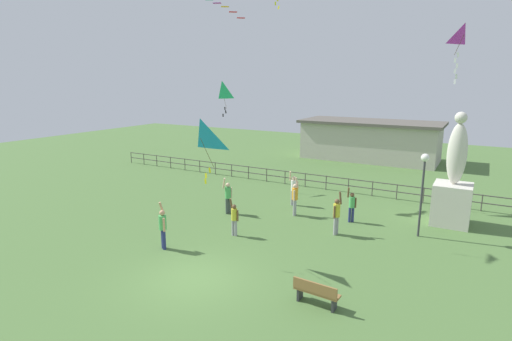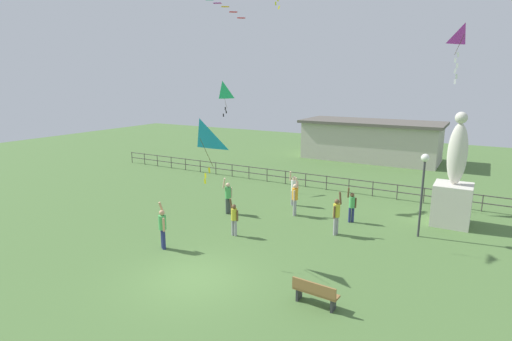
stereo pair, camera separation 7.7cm
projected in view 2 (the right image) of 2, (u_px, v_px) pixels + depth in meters
name	position (u px, v px, depth m)	size (l,w,h in m)	color
ground_plane	(193.00, 278.00, 14.64)	(80.00, 80.00, 0.00)	#4C7038
statue_monument	(453.00, 191.00, 19.79)	(1.75, 1.75, 5.60)	beige
lamppost	(424.00, 176.00, 17.95)	(0.36, 0.36, 3.88)	#38383D
park_bench	(315.00, 292.00, 12.77)	(1.52, 0.50, 0.85)	olive
person_0	(336.00, 214.00, 18.58)	(0.34, 0.52, 2.03)	#99999E
person_1	(234.00, 217.00, 18.49)	(0.46, 0.29, 1.77)	#99999E
person_2	(352.00, 205.00, 20.25)	(0.48, 0.30, 1.81)	navy
person_3	(228.00, 196.00, 21.56)	(0.42, 0.51, 2.02)	#3F4C47
person_4	(294.00, 188.00, 23.00)	(0.55, 0.35, 2.02)	#99999E
person_5	(295.00, 197.00, 21.28)	(0.32, 0.55, 2.03)	#99999E
person_6	(163.00, 226.00, 17.02)	(0.49, 0.45, 2.03)	navy
kite_1	(223.00, 92.00, 26.23)	(1.01, 1.01, 2.24)	#1EB759
kite_2	(200.00, 139.00, 14.86)	(1.07, 1.23, 2.45)	#198CD1
kite_3	(464.00, 37.00, 16.46)	(0.80, 0.92, 2.43)	#B22DB2
waterfront_railing	(324.00, 180.00, 26.46)	(36.05, 0.06, 0.95)	#4C4742
pavilion_building	(371.00, 140.00, 36.39)	(12.23, 5.48, 3.51)	#B7B2A3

